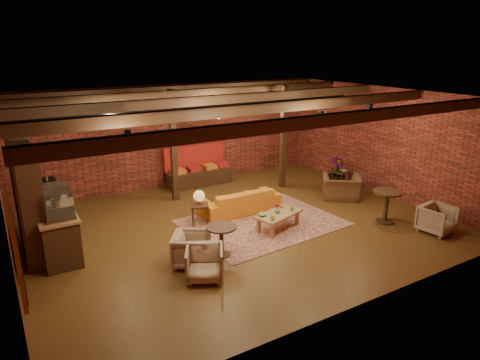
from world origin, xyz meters
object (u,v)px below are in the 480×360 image
sofa (240,201)px  side_table_book (341,172)px  armchair_a (192,248)px  armchair_right (342,183)px  side_table_lamp (199,199)px  armchair_far (437,218)px  armchair_b (204,262)px  round_table_left (221,236)px  coffee_table (278,215)px  round_table_right (387,202)px  plant_tall (339,142)px

sofa → side_table_book: sofa is taller
armchair_a → sofa: bearing=-15.8°
sofa → armchair_right: 3.18m
side_table_lamp → side_table_book: side_table_lamp is taller
armchair_far → armchair_b: bearing=163.4°
armchair_right → round_table_left: bearing=53.4°
side_table_lamp → armchair_far: 5.81m
side_table_book → armchair_far: size_ratio=0.74×
coffee_table → sofa: bearing=99.3°
round_table_left → armchair_a: size_ratio=0.92×
side_table_lamp → armchair_a: side_table_lamp is taller
coffee_table → side_table_book: size_ratio=2.45×
coffee_table → armchair_right: armchair_right is taller
armchair_b → side_table_book: size_ratio=1.33×
coffee_table → armchair_a: armchair_a is taller
armchair_a → armchair_b: bearing=-147.9°
coffee_table → round_table_right: round_table_right is taller
sofa → round_table_left: round_table_left is taller
sofa → round_table_right: 3.80m
sofa → armchair_far: bearing=134.5°
coffee_table → armchair_b: bearing=-155.2°
sofa → side_table_book: 3.88m
round_table_left → armchair_far: 5.30m
side_table_lamp → round_table_right: bearing=-29.2°
side_table_lamp → armchair_far: size_ratio=1.23×
round_table_left → armchair_b: (-0.73, -0.66, -0.10)m
sofa → round_table_right: (2.84, -2.51, 0.24)m
side_table_lamp → round_table_left: side_table_lamp is taller
round_table_left → armchair_right: size_ratio=0.64×
side_table_lamp → armchair_b: 2.68m
armchair_b → armchair_a: bearing=116.2°
round_table_right → armchair_far: round_table_right is taller
armchair_a → round_table_right: 5.20m
armchair_a → round_table_left: bearing=-54.1°
coffee_table → armchair_far: (3.21, -2.10, -0.00)m
round_table_left → plant_tall: (5.38, 2.26, 0.99)m
sofa → coffee_table: size_ratio=1.64×
coffee_table → round_table_right: (2.61, -1.06, 0.19)m
armchair_far → side_table_book: bearing=75.8°
sofa → armchair_a: bearing=41.1°
round_table_right → side_table_book: bearing=69.4°
armchair_a → armchair_far: (5.77, -1.54, -0.01)m
armchair_b → armchair_far: 5.86m
round_table_left → armchair_a: bearing=-177.6°
armchair_b → plant_tall: plant_tall is taller
side_table_lamp → armchair_far: (4.73, -3.36, -0.32)m
coffee_table → armchair_right: size_ratio=1.25×
side_table_lamp → armchair_far: bearing=-35.4°
side_table_lamp → sofa: bearing=8.7°
coffee_table → armchair_a: 2.63m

